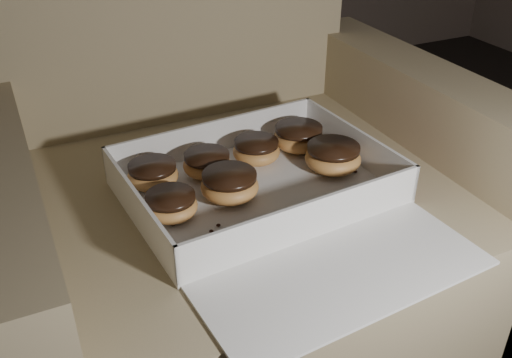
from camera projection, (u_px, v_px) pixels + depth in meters
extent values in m
cube|color=#827053|center=(241.00, 268.00, 1.15)|extent=(0.74, 0.74, 0.43)
cube|color=#827053|center=(24.00, 301.00, 0.96)|extent=(0.12, 0.74, 0.58)
cube|color=#827053|center=(407.00, 192.00, 1.25)|extent=(0.12, 0.74, 0.58)
cube|color=silver|center=(256.00, 191.00, 0.98)|extent=(0.45, 0.35, 0.01)
cube|color=silver|center=(215.00, 136.00, 1.08)|extent=(0.43, 0.04, 0.06)
cube|color=silver|center=(309.00, 220.00, 0.85)|extent=(0.43, 0.04, 0.06)
cube|color=silver|center=(137.00, 208.00, 0.88)|extent=(0.03, 0.32, 0.06)
cube|color=silver|center=(355.00, 144.00, 1.05)|extent=(0.03, 0.32, 0.06)
cube|color=#D65684|center=(357.00, 144.00, 1.06)|extent=(0.03, 0.31, 0.05)
cube|color=silver|center=(344.00, 275.00, 0.80)|extent=(0.43, 0.21, 0.01)
ellipsoid|color=#BA7941|center=(153.00, 176.00, 0.98)|extent=(0.09, 0.09, 0.04)
cylinder|color=black|center=(152.00, 167.00, 0.97)|extent=(0.08, 0.08, 0.01)
ellipsoid|color=#BA7941|center=(207.00, 165.00, 1.01)|extent=(0.09, 0.09, 0.04)
cylinder|color=black|center=(207.00, 156.00, 1.00)|extent=(0.08, 0.08, 0.01)
ellipsoid|color=#BA7941|center=(171.00, 206.00, 0.90)|extent=(0.08, 0.08, 0.04)
cylinder|color=black|center=(170.00, 197.00, 0.89)|extent=(0.08, 0.08, 0.01)
ellipsoid|color=#BA7941|center=(333.00, 158.00, 1.02)|extent=(0.10, 0.10, 0.05)
cylinder|color=black|center=(334.00, 148.00, 1.01)|extent=(0.09, 0.09, 0.01)
ellipsoid|color=#BA7941|center=(298.00, 138.00, 1.09)|extent=(0.10, 0.10, 0.05)
cylinder|color=black|center=(299.00, 129.00, 1.08)|extent=(0.09, 0.09, 0.01)
ellipsoid|color=#BA7941|center=(230.00, 186.00, 0.94)|extent=(0.10, 0.10, 0.05)
cylinder|color=black|center=(229.00, 176.00, 0.93)|extent=(0.09, 0.09, 0.01)
ellipsoid|color=#BA7941|center=(256.00, 152.00, 1.05)|extent=(0.09, 0.09, 0.04)
cylinder|color=black|center=(256.00, 143.00, 1.04)|extent=(0.08, 0.08, 0.01)
ellipsoid|color=black|center=(211.00, 231.00, 0.87)|extent=(0.01, 0.01, 0.00)
ellipsoid|color=black|center=(173.00, 225.00, 0.89)|extent=(0.01, 0.01, 0.00)
ellipsoid|color=black|center=(355.00, 172.00, 1.03)|extent=(0.01, 0.01, 0.00)
ellipsoid|color=black|center=(218.00, 225.00, 0.89)|extent=(0.01, 0.01, 0.00)
ellipsoid|color=black|center=(204.00, 240.00, 0.85)|extent=(0.01, 0.01, 0.00)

